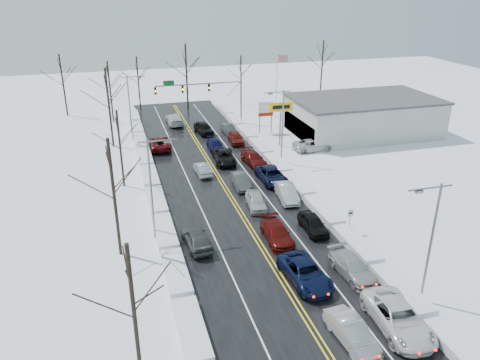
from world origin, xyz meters
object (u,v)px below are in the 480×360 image
object	(u,v)px
dealership_building	(363,116)
oncoming_car_0	(203,174)
tires_plus_sign	(281,110)
flagpole	(278,80)
traffic_signal_mast	(209,90)

from	to	relation	value
dealership_building	oncoming_car_0	bearing A→B (deg)	-160.49
tires_plus_sign	dealership_building	xyz separation A→B (m)	(13.48, 2.01, -2.34)
flagpole	oncoming_car_0	size ratio (longest dim) A/B	2.49
traffic_signal_mast	flagpole	size ratio (longest dim) A/B	1.33
traffic_signal_mast	tires_plus_sign	bearing A→B (deg)	-59.54
dealership_building	oncoming_car_0	xyz separation A→B (m)	(-25.55, -9.06, -2.66)
traffic_signal_mast	dealership_building	size ratio (longest dim) A/B	0.65
tires_plus_sign	dealership_building	bearing A→B (deg)	8.47
traffic_signal_mast	oncoming_car_0	world-z (taller)	traffic_signal_mast
tires_plus_sign	dealership_building	distance (m)	13.82
flagpole	oncoming_car_0	world-z (taller)	flagpole
traffic_signal_mast	oncoming_car_0	distance (m)	20.45
traffic_signal_mast	flagpole	world-z (taller)	flagpole
traffic_signal_mast	dealership_building	world-z (taller)	traffic_signal_mast
traffic_signal_mast	tires_plus_sign	distance (m)	13.92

